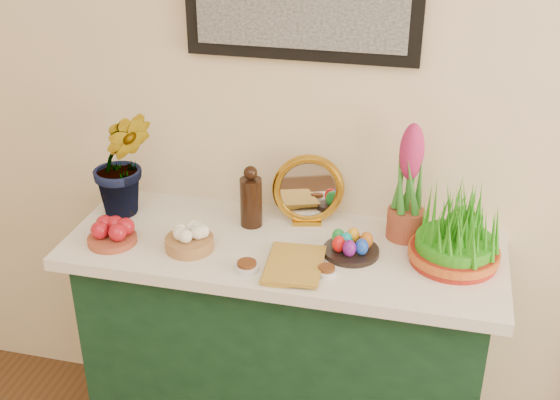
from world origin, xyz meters
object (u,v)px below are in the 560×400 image
object	(u,v)px
sideboard	(283,357)
hyacinth_green	(121,146)
mirror	(308,190)
wheatgrass_sabzeh	(456,234)
book	(266,262)

from	to	relation	value
sideboard	hyacinth_green	distance (m)	0.92
hyacinth_green	mirror	world-z (taller)	hyacinth_green
mirror	wheatgrass_sabzeh	world-z (taller)	mirror
sideboard	wheatgrass_sabzeh	xyz separation A→B (m)	(0.53, 0.01, 0.56)
hyacinth_green	mirror	distance (m)	0.64
wheatgrass_sabzeh	sideboard	bearing A→B (deg)	-178.52
sideboard	mirror	xyz separation A→B (m)	(0.04, 0.16, 0.58)
book	wheatgrass_sabzeh	xyz separation A→B (m)	(0.55, 0.16, 0.08)
mirror	book	bearing A→B (deg)	-101.73
mirror	book	distance (m)	0.33
sideboard	book	bearing A→B (deg)	-97.38
sideboard	book	distance (m)	0.50
sideboard	book	xyz separation A→B (m)	(-0.02, -0.15, 0.48)
sideboard	hyacinth_green	xyz separation A→B (m)	(-0.58, 0.08, 0.71)
hyacinth_green	mirror	size ratio (longest dim) A/B	2.01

